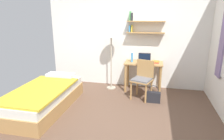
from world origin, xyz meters
name	(u,v)px	position (x,y,z in m)	size (l,w,h in m)	color
ground_plane	(113,121)	(0.00, 0.00, 0.00)	(5.28, 5.28, 0.00)	brown
wall_back	(129,38)	(0.01, 2.02, 1.31)	(4.40, 0.27, 2.60)	white
bed	(45,98)	(-1.52, 0.21, 0.24)	(0.97, 1.99, 0.54)	#B2844C
desk	(143,68)	(0.43, 1.70, 0.60)	(0.95, 0.53, 0.76)	#B2844C
desk_chair	(143,78)	(0.45, 1.21, 0.50)	(0.55, 0.54, 0.90)	#B2844C
standing_lamp	(111,36)	(-0.41, 1.66, 1.40)	(0.37, 0.37, 1.61)	#B2A893
laptop	(144,60)	(0.44, 1.74, 0.81)	(0.32, 0.23, 0.22)	black
water_bottle	(132,58)	(0.13, 1.66, 0.87)	(0.06, 0.06, 0.23)	#4C99DB
book_stack	(155,62)	(0.71, 1.73, 0.78)	(0.20, 0.24, 0.04)	#D13D38
handbag	(153,97)	(0.71, 1.00, 0.14)	(0.32, 0.11, 0.41)	#232328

